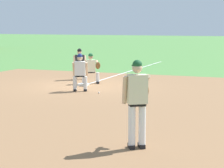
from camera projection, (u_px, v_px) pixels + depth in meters
The scene contains 9 objects.
ground_plane at pixel (83, 86), 18.44m from camera, with size 160.00×160.00×0.00m, color #518942.
infield_dirt_patch at pixel (101, 106), 13.78m from camera, with size 18.00×18.00×0.01m, color #936B47.
foul_line_stripe at pixel (132, 71), 24.31m from camera, with size 12.72×0.10×0.00m, color white.
first_base_bag at pixel (83, 85), 18.43m from camera, with size 0.38×0.38×0.09m, color white.
baseball at pixel (99, 93), 16.30m from camera, with size 0.07×0.07×0.07m, color white.
pitcher at pixel (137, 98), 9.01m from camera, with size 0.84×0.57×1.86m.
first_baseman at pixel (91, 67), 18.90m from camera, with size 0.82×1.02×1.34m.
baserunner at pixel (80, 71), 16.79m from camera, with size 0.58×0.67×1.46m.
umpire at pixel (80, 63), 20.37m from camera, with size 0.63×0.68×1.46m.
Camera 1 is at (-16.56, -7.77, 2.58)m, focal length 70.00 mm.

